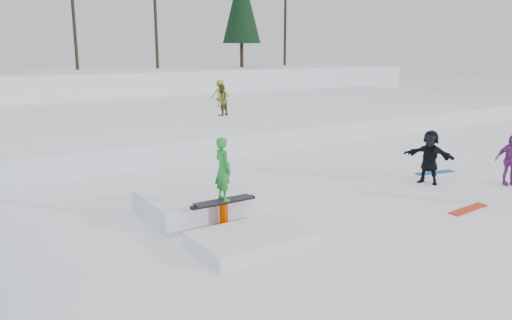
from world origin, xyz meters
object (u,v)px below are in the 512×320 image
spectator_purple (510,160)px  walker_ygreen (220,93)px  walker_olive (221,100)px  spectator_dark (430,157)px  jib_rail_feature (212,209)px

spectator_purple → walker_ygreen: bearing=125.9°
walker_olive → walker_ygreen: walker_ygreen is taller
walker_olive → spectator_dark: 11.81m
walker_ygreen → walker_olive: bearing=79.6°
spectator_purple → jib_rail_feature: bearing=-159.1°
spectator_purple → jib_rail_feature: jib_rail_feature is taller
walker_olive → spectator_dark: bearing=72.0°
jib_rail_feature → walker_olive: bearing=59.7°
walker_olive → spectator_dark: (0.56, -11.77, -0.73)m
spectator_purple → spectator_dark: bearing=176.2°
walker_ygreen → jib_rail_feature: (-8.25, -14.40, -1.25)m
spectator_purple → spectator_dark: (-1.88, 1.42, 0.05)m
spectator_dark → walker_olive: bearing=160.8°
jib_rail_feature → spectator_purple: bearing=-12.3°
walker_olive → walker_ygreen: bearing=-138.8°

